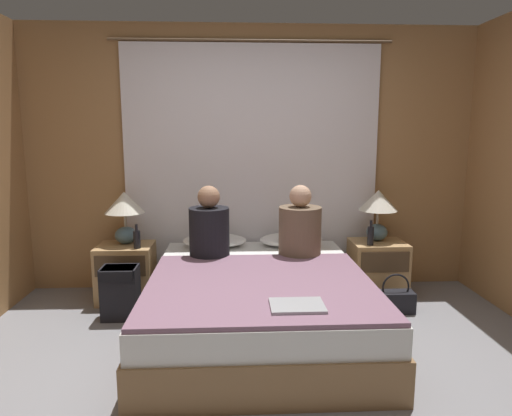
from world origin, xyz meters
name	(u,v)px	position (x,y,z in m)	size (l,w,h in m)	color
ground_plane	(265,390)	(0.00, 0.00, 0.00)	(16.00, 16.00, 0.00)	gray
wall_back	(252,160)	(0.00, 1.92, 1.25)	(4.37, 0.06, 2.50)	#A37547
curtain_panel	(252,168)	(0.00, 1.86, 1.17)	(2.60, 0.02, 2.35)	white
bed	(258,304)	(0.00, 0.78, 0.23)	(1.61, 2.04, 0.47)	olive
nightstand_left	(126,272)	(-1.16, 1.54, 0.26)	(0.49, 0.42, 0.51)	tan
nightstand_right	(377,269)	(1.16, 1.54, 0.26)	(0.49, 0.42, 0.51)	tan
lamp_left	(125,209)	(-1.16, 1.60, 0.83)	(0.35, 0.35, 0.47)	slate
lamp_right	(378,207)	(1.16, 1.60, 0.83)	(0.35, 0.35, 0.47)	slate
pillow_left	(215,241)	(-0.36, 1.60, 0.53)	(0.58, 0.32, 0.12)	white
pillow_right	(291,240)	(0.36, 1.60, 0.53)	(0.58, 0.32, 0.12)	white
blanket_on_bed	(260,285)	(0.00, 0.50, 0.48)	(1.55, 1.42, 0.03)	slate
person_left_in_bed	(209,229)	(-0.38, 1.25, 0.72)	(0.34, 0.34, 0.61)	black
person_right_in_bed	(300,228)	(0.38, 1.25, 0.71)	(0.36, 0.36, 0.61)	brown
beer_bottle_on_left_stand	(137,239)	(-1.02, 1.43, 0.60)	(0.06, 0.06, 0.21)	black
beer_bottle_on_right_stand	(371,235)	(1.04, 1.43, 0.60)	(0.06, 0.06, 0.23)	black
laptop_on_bed	(297,306)	(0.19, 0.05, 0.51)	(0.32, 0.24, 0.02)	#9EA0A5
backpack_on_floor	(120,290)	(-1.11, 1.12, 0.24)	(0.29, 0.24, 0.44)	black
handbag_on_floor	(395,300)	(1.19, 1.13, 0.10)	(0.32, 0.15, 0.34)	black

